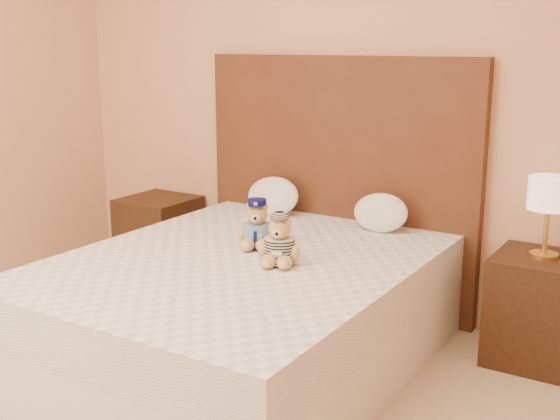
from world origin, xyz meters
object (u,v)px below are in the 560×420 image
(nightstand_right, at_px, (539,309))
(teddy_prisoner, at_px, (279,240))
(pillow_right, at_px, (381,211))
(bed, at_px, (242,311))
(nightstand_left, at_px, (160,237))
(pillow_left, at_px, (273,194))
(lamp, at_px, (549,198))
(teddy_police, at_px, (257,224))

(nightstand_right, height_order, teddy_prisoner, teddy_prisoner)
(teddy_prisoner, bearing_deg, pillow_right, 59.90)
(bed, relative_size, pillow_right, 6.26)
(nightstand_left, distance_m, pillow_left, 0.99)
(bed, bearing_deg, pillow_left, 112.69)
(lamp, relative_size, teddy_police, 1.59)
(bed, xyz_separation_m, lamp, (1.25, 0.80, 0.57))
(nightstand_right, relative_size, pillow_right, 1.72)
(bed, distance_m, nightstand_left, 1.48)
(teddy_police, height_order, pillow_left, teddy_police)
(teddy_prisoner, distance_m, pillow_left, 0.99)
(lamp, bearing_deg, nightstand_right, 0.00)
(teddy_police, height_order, teddy_prisoner, teddy_police)
(nightstand_left, height_order, nightstand_right, same)
(nightstand_right, bearing_deg, lamp, 180.00)
(teddy_police, relative_size, pillow_left, 0.72)
(teddy_prisoner, bearing_deg, bed, 162.88)
(teddy_prisoner, bearing_deg, pillow_left, 104.64)
(teddy_police, distance_m, pillow_left, 0.72)
(nightstand_left, xyz_separation_m, pillow_right, (1.61, 0.03, 0.39))
(pillow_left, bearing_deg, bed, -67.31)
(pillow_left, bearing_deg, nightstand_left, -178.10)
(lamp, xyz_separation_m, teddy_prisoner, (-1.03, -0.79, -0.18))
(nightstand_right, height_order, pillow_right, pillow_right)
(pillow_right, bearing_deg, teddy_police, -121.48)
(lamp, bearing_deg, nightstand_left, 180.00)
(bed, bearing_deg, lamp, 32.62)
(bed, height_order, pillow_right, pillow_right)
(teddy_police, bearing_deg, lamp, 0.92)
(lamp, bearing_deg, teddy_prisoner, -142.64)
(nightstand_left, bearing_deg, teddy_police, -26.68)
(teddy_police, bearing_deg, pillow_left, 91.58)
(nightstand_right, xyz_separation_m, lamp, (-0.00, 0.00, 0.57))
(nightstand_right, bearing_deg, teddy_prisoner, -142.64)
(lamp, bearing_deg, bed, -147.38)
(nightstand_right, xyz_separation_m, teddy_prisoner, (-1.03, -0.79, 0.39))
(bed, bearing_deg, teddy_police, 98.99)
(bed, distance_m, lamp, 1.59)
(teddy_police, bearing_deg, nightstand_right, 0.92)
(lamp, bearing_deg, teddy_police, -154.39)
(lamp, relative_size, teddy_prisoner, 1.67)
(bed, bearing_deg, teddy_prisoner, 2.68)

